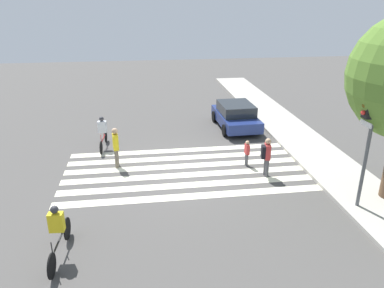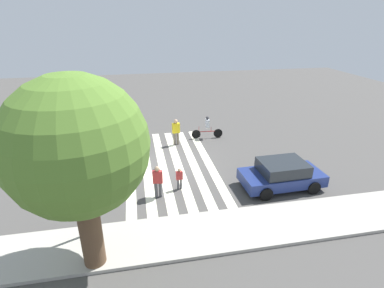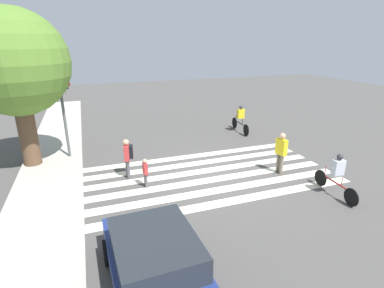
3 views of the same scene
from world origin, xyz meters
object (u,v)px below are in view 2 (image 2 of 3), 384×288
(pedestrian_child_with_backpack, at_px, (179,177))
(cyclist_far_lane, at_px, (85,131))
(car_parked_silver_sedan, at_px, (282,174))
(traffic_light, at_px, (78,166))
(pedestrian_adult_blue_shirt, at_px, (176,131))
(pedestrian_adult_yellow_jacket, at_px, (158,179))
(cyclist_near_curb, at_px, (207,126))
(street_tree, at_px, (77,148))

(pedestrian_child_with_backpack, xyz_separation_m, cyclist_far_lane, (5.23, -6.85, 0.22))
(pedestrian_child_with_backpack, height_order, car_parked_silver_sedan, car_parked_silver_sedan)
(cyclist_far_lane, relative_size, car_parked_silver_sedan, 0.58)
(traffic_light, bearing_deg, cyclist_far_lane, -82.70)
(pedestrian_adult_blue_shirt, distance_m, cyclist_far_lane, 6.01)
(pedestrian_child_with_backpack, distance_m, pedestrian_adult_yellow_jacket, 1.23)
(pedestrian_adult_blue_shirt, relative_size, cyclist_near_curb, 0.81)
(traffic_light, xyz_separation_m, cyclist_far_lane, (1.22, -9.53, -2.17))
(pedestrian_adult_blue_shirt, height_order, pedestrian_adult_yellow_jacket, pedestrian_adult_blue_shirt)
(pedestrian_child_with_backpack, height_order, cyclist_near_curb, cyclist_near_curb)
(street_tree, bearing_deg, car_parked_silver_sedan, -157.64)
(cyclist_far_lane, distance_m, cyclist_near_curb, 8.18)
(pedestrian_child_with_backpack, xyz_separation_m, cyclist_near_curb, (-2.93, -6.29, 0.21))
(street_tree, bearing_deg, traffic_light, -75.58)
(pedestrian_adult_blue_shirt, bearing_deg, street_tree, 58.99)
(traffic_light, bearing_deg, cyclist_near_curb, -127.72)
(traffic_light, xyz_separation_m, cyclist_near_curb, (-6.94, -8.97, -2.17))
(street_tree, height_order, car_parked_silver_sedan, street_tree)
(pedestrian_child_with_backpack, height_order, pedestrian_adult_yellow_jacket, pedestrian_adult_yellow_jacket)
(pedestrian_adult_blue_shirt, xyz_separation_m, cyclist_near_curb, (-2.29, -0.74, -0.13))
(street_tree, relative_size, pedestrian_adult_blue_shirt, 3.74)
(traffic_light, xyz_separation_m, car_parked_silver_sedan, (-9.01, -1.91, -2.32))
(pedestrian_child_with_backpack, relative_size, pedestrian_adult_yellow_jacket, 0.71)
(pedestrian_adult_blue_shirt, relative_size, car_parked_silver_sedan, 0.43)
(street_tree, distance_m, cyclist_near_curb, 12.94)
(traffic_light, height_order, pedestrian_adult_yellow_jacket, traffic_light)
(street_tree, relative_size, cyclist_far_lane, 2.79)
(pedestrian_child_with_backpack, relative_size, car_parked_silver_sedan, 0.28)
(pedestrian_adult_yellow_jacket, height_order, car_parked_silver_sedan, pedestrian_adult_yellow_jacket)
(pedestrian_adult_blue_shirt, distance_m, pedestrian_adult_yellow_jacket, 6.27)
(pedestrian_adult_yellow_jacket, bearing_deg, pedestrian_adult_blue_shirt, -96.94)
(cyclist_near_curb, height_order, car_parked_silver_sedan, cyclist_near_curb)
(traffic_light, distance_m, pedestrian_adult_yellow_jacket, 4.21)
(street_tree, relative_size, cyclist_near_curb, 3.02)
(pedestrian_adult_yellow_jacket, relative_size, cyclist_near_curb, 0.74)
(pedestrian_adult_blue_shirt, distance_m, cyclist_near_curb, 2.41)
(pedestrian_adult_yellow_jacket, bearing_deg, pedestrian_child_with_backpack, -147.34)
(pedestrian_adult_yellow_jacket, relative_size, car_parked_silver_sedan, 0.40)
(cyclist_far_lane, bearing_deg, traffic_light, 101.24)
(pedestrian_adult_blue_shirt, bearing_deg, pedestrian_adult_yellow_jacket, 66.18)
(street_tree, bearing_deg, cyclist_far_lane, -81.64)
(car_parked_silver_sedan, bearing_deg, cyclist_near_curb, -75.34)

